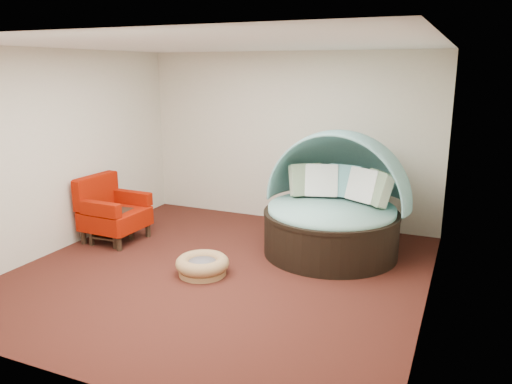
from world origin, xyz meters
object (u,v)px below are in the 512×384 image
at_px(red_armchair, 112,211).
at_px(canopy_daybed, 335,197).
at_px(side_table, 111,222).
at_px(pet_basket, 202,265).

bearing_deg(red_armchair, canopy_daybed, 17.06).
relative_size(canopy_daybed, side_table, 3.87).
bearing_deg(side_table, pet_basket, -15.14).
distance_m(canopy_daybed, pet_basket, 2.08).
bearing_deg(pet_basket, side_table, 164.86).
height_order(canopy_daybed, pet_basket, canopy_daybed).
distance_m(pet_basket, red_armchair, 2.01).
relative_size(canopy_daybed, red_armchair, 2.18).
bearing_deg(pet_basket, red_armchair, 162.27).
xyz_separation_m(canopy_daybed, side_table, (-3.12, -0.98, -0.48)).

